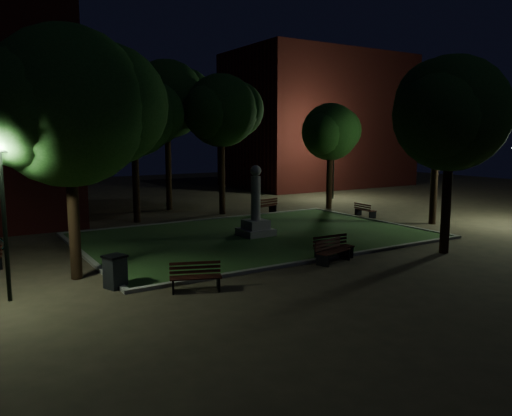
{
  "coord_description": "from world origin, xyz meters",
  "views": [
    {
      "loc": [
        -11.81,
        -17.08,
        4.55
      ],
      "look_at": [
        -0.6,
        1.0,
        1.5
      ],
      "focal_mm": 35.0,
      "sensor_mm": 36.0,
      "label": 1
    }
  ],
  "objects_px": {
    "bench_near_left": "(332,252)",
    "bench_near_right": "(333,248)",
    "bench_right_side": "(365,210)",
    "bench_west_near": "(196,278)",
    "bench_far_side": "(265,207)",
    "trash_bin": "(115,271)",
    "monument": "(256,216)"
  },
  "relations": [
    {
      "from": "bench_near_left",
      "to": "bench_near_right",
      "type": "relative_size",
      "value": 1.02
    },
    {
      "from": "bench_right_side",
      "to": "bench_west_near",
      "type": "bearing_deg",
      "value": 121.36
    },
    {
      "from": "bench_right_side",
      "to": "bench_far_side",
      "type": "distance_m",
      "value": 5.78
    },
    {
      "from": "bench_near_left",
      "to": "trash_bin",
      "type": "bearing_deg",
      "value": 156.99
    },
    {
      "from": "bench_near_left",
      "to": "bench_right_side",
      "type": "bearing_deg",
      "value": 25.04
    },
    {
      "from": "bench_far_side",
      "to": "trash_bin",
      "type": "distance_m",
      "value": 15.35
    },
    {
      "from": "monument",
      "to": "bench_far_side",
      "type": "height_order",
      "value": "monument"
    },
    {
      "from": "bench_near_left",
      "to": "bench_near_right",
      "type": "xyz_separation_m",
      "value": [
        0.43,
        0.44,
        0.01
      ]
    },
    {
      "from": "monument",
      "to": "bench_near_right",
      "type": "xyz_separation_m",
      "value": [
        0.31,
        -5.03,
        -0.55
      ]
    },
    {
      "from": "bench_west_near",
      "to": "trash_bin",
      "type": "height_order",
      "value": "trash_bin"
    },
    {
      "from": "monument",
      "to": "bench_near_left",
      "type": "xyz_separation_m",
      "value": [
        -0.11,
        -5.47,
        -0.56
      ]
    },
    {
      "from": "bench_near_right",
      "to": "bench_far_side",
      "type": "bearing_deg",
      "value": 72.81
    },
    {
      "from": "bench_near_right",
      "to": "bench_west_near",
      "type": "distance_m",
      "value": 6.14
    },
    {
      "from": "bench_near_right",
      "to": "trash_bin",
      "type": "distance_m",
      "value": 8.06
    },
    {
      "from": "bench_near_right",
      "to": "bench_far_side",
      "type": "relative_size",
      "value": 0.89
    },
    {
      "from": "bench_far_side",
      "to": "trash_bin",
      "type": "xyz_separation_m",
      "value": [
        -11.76,
        -9.87,
        0.08
      ]
    },
    {
      "from": "monument",
      "to": "bench_near_left",
      "type": "relative_size",
      "value": 1.99
    },
    {
      "from": "monument",
      "to": "bench_right_side",
      "type": "distance_m",
      "value": 8.48
    },
    {
      "from": "bench_west_near",
      "to": "bench_near_left",
      "type": "bearing_deg",
      "value": 25.71
    },
    {
      "from": "bench_near_right",
      "to": "bench_far_side",
      "type": "height_order",
      "value": "bench_far_side"
    },
    {
      "from": "bench_west_near",
      "to": "bench_far_side",
      "type": "xyz_separation_m",
      "value": [
        9.8,
        11.39,
        0.04
      ]
    },
    {
      "from": "bench_near_left",
      "to": "bench_far_side",
      "type": "xyz_separation_m",
      "value": [
        4.15,
        10.95,
        0.04
      ]
    },
    {
      "from": "bench_far_side",
      "to": "bench_near_right",
      "type": "bearing_deg",
      "value": 57.21
    },
    {
      "from": "bench_right_side",
      "to": "trash_bin",
      "type": "relative_size",
      "value": 1.41
    },
    {
      "from": "bench_west_near",
      "to": "monument",
      "type": "bearing_deg",
      "value": 66.99
    },
    {
      "from": "bench_right_side",
      "to": "bench_far_side",
      "type": "xyz_separation_m",
      "value": [
        -4.28,
        3.89,
        0.07
      ]
    },
    {
      "from": "bench_near_left",
      "to": "bench_far_side",
      "type": "bearing_deg",
      "value": 54.32
    },
    {
      "from": "bench_far_side",
      "to": "monument",
      "type": "bearing_deg",
      "value": 40.32
    },
    {
      "from": "bench_right_side",
      "to": "trash_bin",
      "type": "distance_m",
      "value": 17.11
    },
    {
      "from": "bench_right_side",
      "to": "monument",
      "type": "bearing_deg",
      "value": 104.13
    },
    {
      "from": "monument",
      "to": "bench_near_left",
      "type": "distance_m",
      "value": 5.5
    },
    {
      "from": "bench_near_left",
      "to": "trash_bin",
      "type": "height_order",
      "value": "trash_bin"
    }
  ]
}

